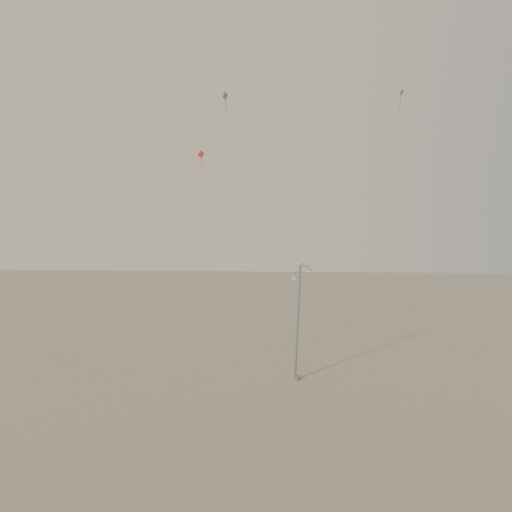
{
  "coord_description": "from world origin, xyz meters",
  "views": [
    {
      "loc": [
        2.72,
        -26.27,
        11.8
      ],
      "look_at": [
        0.71,
        5.0,
        9.56
      ],
      "focal_mm": 28.0,
      "sensor_mm": 36.0,
      "label": 1
    }
  ],
  "objects": [
    {
      "name": "kite_4",
      "position": [
        13.27,
        6.74,
        16.53
      ],
      "size": [
        3.33,
        4.16,
        23.09
      ],
      "rotation": [
        0.0,
        0.0,
        2.09
      ],
      "color": "#36312D",
      "rests_on": "ground"
    },
    {
      "name": "ground",
      "position": [
        0.0,
        0.0,
        0.0
      ],
      "size": [
        160.0,
        160.0,
        0.0
      ],
      "primitive_type": "plane",
      "color": "gray",
      "rests_on": "ground"
    },
    {
      "name": "street_lamp",
      "position": [
        4.04,
        4.11,
        4.86
      ],
      "size": [
        1.58,
        0.75,
        9.11
      ],
      "color": "gray",
      "rests_on": "ground"
    },
    {
      "name": "kite_3",
      "position": [
        -4.69,
        7.14,
        13.91
      ],
      "size": [
        1.34,
        9.42,
        18.62
      ],
      "rotation": [
        0.0,
        0.0,
        -0.1
      ],
      "color": "maroon",
      "rests_on": "ground"
    },
    {
      "name": "kite_0",
      "position": [
        -9.8,
        12.97,
        28.34
      ],
      "size": [
        10.72,
        7.11,
        37.78
      ],
      "rotation": [
        0.0,
        0.0,
        -0.11
      ],
      "color": "maroon",
      "rests_on": "ground"
    },
    {
      "name": "kite_1",
      "position": [
        -3.4,
        9.93,
        18.28
      ],
      "size": [
        3.45,
        8.59,
        24.53
      ],
      "rotation": [
        0.0,
        0.0,
        -0.38
      ],
      "color": "#36312D",
      "rests_on": "ground"
    },
    {
      "name": "kite_2",
      "position": [
        3.21,
        17.02,
        31.49
      ],
      "size": [
        2.82,
        7.36,
        38.49
      ],
      "rotation": [
        0.0,
        0.0,
        1.35
      ],
      "color": "#A8661C",
      "rests_on": "ground"
    }
  ]
}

